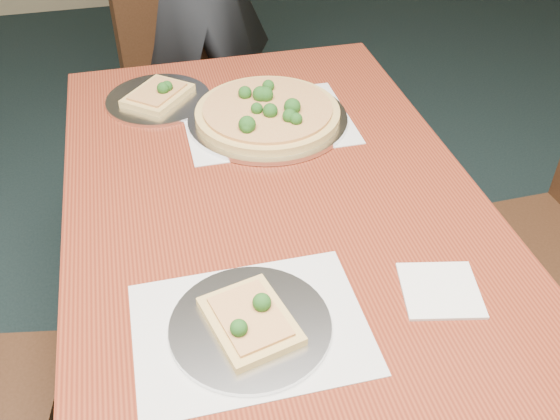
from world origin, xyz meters
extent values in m
cube|color=maroon|center=(0.22, 0.74, 0.73)|extent=(0.90, 1.50, 0.04)
cylinder|color=black|center=(-0.17, 1.43, 0.35)|extent=(0.07, 0.07, 0.70)
cylinder|color=black|center=(0.61, 1.43, 0.35)|extent=(0.07, 0.07, 0.70)
cube|color=black|center=(0.18, 1.78, 0.45)|extent=(0.55, 0.55, 0.04)
cylinder|color=black|center=(0.08, 1.54, 0.21)|extent=(0.04, 0.04, 0.43)
cylinder|color=black|center=(-0.06, 1.87, 0.21)|extent=(0.04, 0.04, 0.43)
cylinder|color=black|center=(0.41, 1.68, 0.21)|extent=(0.04, 0.04, 0.43)
cylinder|color=black|center=(0.27, 2.01, 0.21)|extent=(0.04, 0.04, 0.43)
cube|color=black|center=(0.10, 1.95, 0.69)|extent=(0.40, 0.20, 0.44)
cylinder|color=black|center=(-0.31, 0.74, 0.21)|extent=(0.04, 0.04, 0.43)
cube|color=black|center=(0.91, 0.75, 0.45)|extent=(0.43, 0.43, 0.04)
cylinder|color=black|center=(0.73, 0.93, 0.21)|extent=(0.04, 0.04, 0.43)
cylinder|color=black|center=(1.09, 0.94, 0.21)|extent=(0.04, 0.04, 0.43)
cylinder|color=black|center=(0.74, 0.57, 0.21)|extent=(0.04, 0.04, 0.43)
cube|color=white|center=(0.27, 1.10, 0.75)|extent=(0.42, 0.32, 0.00)
cube|color=white|center=(0.09, 0.44, 0.75)|extent=(0.40, 0.30, 0.00)
cylinder|color=silver|center=(0.27, 1.10, 0.76)|extent=(0.41, 0.41, 0.01)
cylinder|color=tan|center=(0.27, 1.10, 0.77)|extent=(0.37, 0.37, 0.02)
cylinder|color=#E2C876|center=(0.27, 1.10, 0.79)|extent=(0.33, 0.33, 0.01)
sphere|color=#174214|center=(0.20, 1.00, 0.80)|extent=(0.03, 0.03, 0.03)
sphere|color=#174214|center=(0.26, 1.15, 0.80)|extent=(0.04, 0.04, 0.04)
sphere|color=#174214|center=(0.28, 1.14, 0.80)|extent=(0.04, 0.04, 0.04)
sphere|color=#174214|center=(0.31, 1.03, 0.80)|extent=(0.04, 0.04, 0.04)
sphere|color=#174214|center=(0.27, 1.06, 0.80)|extent=(0.04, 0.04, 0.04)
sphere|color=#174214|center=(0.23, 1.17, 0.80)|extent=(0.04, 0.04, 0.04)
sphere|color=#174214|center=(0.20, 1.01, 0.80)|extent=(0.04, 0.04, 0.04)
sphere|color=#174214|center=(0.29, 1.19, 0.80)|extent=(0.03, 0.03, 0.03)
sphere|color=#174214|center=(0.24, 1.08, 0.80)|extent=(0.03, 0.03, 0.03)
sphere|color=#174214|center=(0.33, 1.07, 0.80)|extent=(0.04, 0.04, 0.04)
sphere|color=#174214|center=(0.32, 1.01, 0.80)|extent=(0.03, 0.03, 0.03)
cylinder|color=silver|center=(0.09, 0.44, 0.76)|extent=(0.28, 0.28, 0.01)
cube|color=tan|center=(0.09, 0.44, 0.77)|extent=(0.17, 0.20, 0.02)
cube|color=#E2C876|center=(0.09, 0.44, 0.78)|extent=(0.13, 0.16, 0.01)
sphere|color=#174214|center=(0.11, 0.46, 0.79)|extent=(0.03, 0.03, 0.03)
sphere|color=#174214|center=(0.07, 0.41, 0.79)|extent=(0.03, 0.03, 0.03)
cylinder|color=silver|center=(0.01, 1.27, 0.76)|extent=(0.28, 0.28, 0.01)
cube|color=tan|center=(0.01, 1.27, 0.77)|extent=(0.21, 0.21, 0.02)
cube|color=#E2C876|center=(0.01, 1.27, 0.78)|extent=(0.17, 0.17, 0.01)
sphere|color=#174214|center=(0.03, 1.27, 0.79)|extent=(0.03, 0.03, 0.03)
sphere|color=#174214|center=(0.02, 1.26, 0.79)|extent=(0.03, 0.03, 0.03)
cube|color=white|center=(0.45, 0.45, 0.75)|extent=(0.17, 0.17, 0.01)
camera|label=1|loc=(-0.03, -0.25, 1.59)|focal=40.00mm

